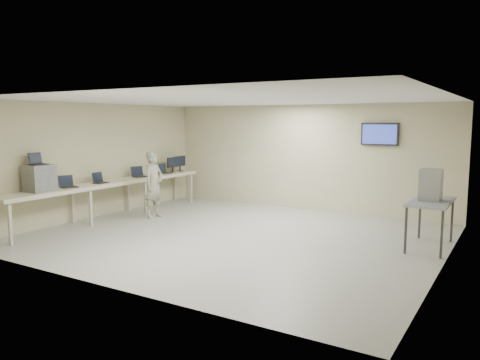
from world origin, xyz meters
The scene contains 13 objects.
room centered at (0.03, 0.06, 1.41)m, with size 8.01×7.01×2.81m.
workbench centered at (-3.59, 0.00, 0.83)m, with size 0.76×6.00×0.90m.
equipment_box centered at (-3.65, -1.91, 1.18)m, with size 0.47×0.54×0.56m, color #5C5E5F.
laptop_on_box centered at (-3.70, -1.91, 1.52)m, with size 0.27×0.33×0.25m.
laptop_0 centered at (-3.62, -1.23, 0.97)m, with size 0.39×0.41×0.27m.
laptop_1 centered at (-3.59, -0.35, 0.97)m, with size 0.28×0.34×0.25m.
laptop_2 centered at (-3.63, 1.04, 0.97)m, with size 0.40×0.43×0.28m.
laptop_3 centered at (-3.62, 1.99, 0.97)m, with size 0.33×0.38×0.27m.
monitor_near centered at (-3.60, 2.39, 1.16)m, with size 0.19×0.44×0.43m.
monitor_far centered at (-3.60, 2.72, 1.17)m, with size 0.20×0.45×0.45m.
soldier centered at (-2.71, 0.58, 0.82)m, with size 0.60×0.39×1.63m, color gray.
side_table centered at (3.60, 1.15, 0.83)m, with size 0.70×1.50×0.90m.
storage_bins centered at (3.58, 1.15, 1.19)m, with size 0.37×0.41×0.59m.
Camera 1 is at (5.01, -8.05, 2.38)m, focal length 35.00 mm.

